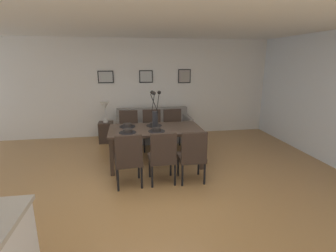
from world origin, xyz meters
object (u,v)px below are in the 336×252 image
(framed_picture_right, at_px, (184,76))
(framed_picture_left, at_px, (106,77))
(bowl_far_left, at_px, (157,129))
(sofa, at_px, (154,129))
(side_table, at_px, (106,132))
(bowl_far_right, at_px, (154,124))
(dining_chair_mid_right, at_px, (173,127))
(dining_table, at_px, (155,132))
(centerpiece_vase, at_px, (155,114))
(framed_picture_center, at_px, (146,77))
(bowl_near_left, at_px, (128,130))
(dining_chair_near_left, at_px, (129,158))
(dining_chair_near_right, at_px, (129,129))
(bowl_near_right, at_px, (127,125))
(table_lamp, at_px, (105,108))
(dining_chair_far_left, at_px, (162,155))
(dining_chair_far_right, at_px, (152,128))
(dining_chair_mid_left, at_px, (192,154))

(framed_picture_right, bearing_deg, framed_picture_left, 180.00)
(bowl_far_left, relative_size, framed_picture_right, 0.45)
(sofa, relative_size, side_table, 3.67)
(framed_picture_left, bearing_deg, bowl_far_right, -60.80)
(dining_chair_mid_right, bearing_deg, bowl_far_right, -128.50)
(dining_table, xyz_separation_m, centerpiece_vase, (0.00, 0.00, 0.36))
(dining_table, xyz_separation_m, framed_picture_center, (0.00, 2.10, 0.95))
(bowl_near_left, relative_size, framed_picture_right, 0.45)
(dining_chair_near_left, distance_m, bowl_near_left, 0.73)
(dining_chair_near_right, bearing_deg, bowl_far_right, -52.97)
(dining_chair_near_right, height_order, bowl_near_right, dining_chair_near_right)
(table_lamp, height_order, framed_picture_left, framed_picture_left)
(dining_chair_near_right, bearing_deg, sofa, 47.80)
(dining_chair_far_left, distance_m, side_table, 2.71)
(bowl_near_right, bearing_deg, table_lamp, 111.63)
(dining_table, height_order, framed_picture_center, framed_picture_center)
(bowl_near_right, bearing_deg, framed_picture_center, 74.01)
(centerpiece_vase, xyz_separation_m, bowl_near_right, (-0.54, 0.21, -0.24))
(dining_table, bearing_deg, framed_picture_center, 90.00)
(dining_chair_near_right, relative_size, dining_chair_far_right, 1.00)
(dining_chair_far_right, distance_m, bowl_far_left, 1.15)
(framed_picture_left, height_order, framed_picture_right, framed_picture_right)
(table_lamp, bearing_deg, framed_picture_left, 86.54)
(dining_chair_near_left, distance_m, table_lamp, 2.57)
(dining_chair_mid_right, height_order, bowl_near_left, dining_chair_mid_right)
(dining_chair_mid_right, xyz_separation_m, bowl_near_right, (-1.07, -0.66, 0.27))
(dining_table, relative_size, bowl_near_right, 10.59)
(dining_chair_far_left, distance_m, framed_picture_center, 3.17)
(framed_picture_right, bearing_deg, bowl_far_left, -114.46)
(dining_chair_far_left, relative_size, framed_picture_left, 2.28)
(sofa, height_order, side_table, sofa)
(table_lamp, bearing_deg, framed_picture_center, 25.26)
(framed_picture_right, bearing_deg, table_lamp, -166.54)
(dining_chair_near_right, relative_size, dining_chair_far_left, 1.00)
(bowl_near_left, xyz_separation_m, framed_picture_center, (0.54, 2.32, 0.84))
(dining_chair_far_left, xyz_separation_m, framed_picture_left, (-1.07, 2.97, 1.10))
(dining_chair_near_left, bearing_deg, bowl_near_right, 90.01)
(dining_chair_near_right, bearing_deg, dining_chair_mid_left, -60.13)
(dining_chair_mid_left, height_order, framed_picture_center, framed_picture_center)
(dining_chair_far_right, relative_size, dining_chair_mid_left, 1.00)
(dining_chair_far_left, distance_m, sofa, 2.50)
(dining_chair_near_left, bearing_deg, bowl_far_left, 51.42)
(side_table, xyz_separation_m, table_lamp, (0.00, 0.00, 0.63))
(centerpiece_vase, bearing_deg, dining_chair_mid_left, -60.21)
(dining_chair_far_left, xyz_separation_m, dining_chair_far_right, (0.00, 1.77, 0.00))
(bowl_near_right, bearing_deg, dining_chair_mid_left, -46.59)
(dining_chair_mid_left, bearing_deg, side_table, 122.75)
(dining_table, distance_m, dining_chair_mid_left, 1.06)
(dining_chair_far_left, bearing_deg, dining_table, 91.18)
(dining_chair_near_right, distance_m, dining_chair_mid_left, 2.08)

